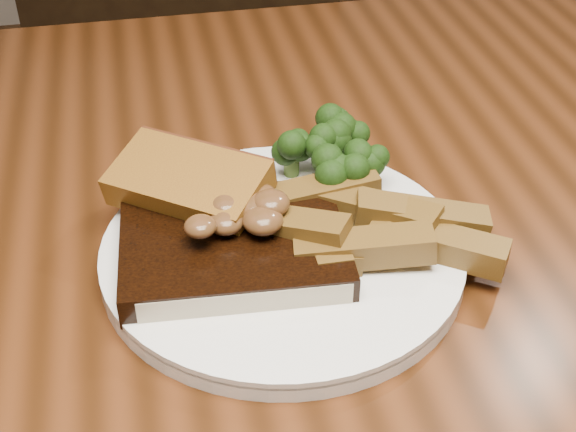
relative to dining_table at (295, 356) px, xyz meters
name	(u,v)px	position (x,y,z in m)	size (l,w,h in m)	color
dining_table	(295,356)	(0.00, 0.00, 0.00)	(1.60, 0.90, 0.75)	#46210E
chair_far	(206,143)	(0.00, 0.64, -0.20)	(0.49, 0.49, 0.84)	black
plate	(283,255)	(-0.01, 0.01, 0.10)	(0.25, 0.25, 0.01)	white
steak	(233,247)	(-0.04, 0.00, 0.12)	(0.15, 0.12, 0.02)	black
steak_bone	(246,302)	(-0.04, -0.05, 0.11)	(0.14, 0.01, 0.02)	#BEB194
mushroom_pile	(223,212)	(-0.05, 0.01, 0.14)	(0.08, 0.08, 0.03)	#58301B
garlic_bread	(191,205)	(-0.07, 0.05, 0.12)	(0.11, 0.06, 0.02)	#895E19
potato_wedges	(357,222)	(0.05, 0.01, 0.12)	(0.12, 0.12, 0.02)	brown
broccoli_cluster	(337,157)	(0.05, 0.08, 0.12)	(0.07, 0.07, 0.04)	#16340B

